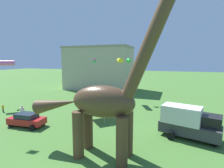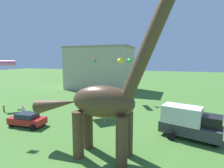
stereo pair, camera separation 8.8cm
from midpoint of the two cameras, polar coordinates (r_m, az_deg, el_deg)
dinosaur_sculpture at (r=13.67m, az=-3.05°, el=-5.71°), size 11.89×2.52×12.43m
parked_sedan_left at (r=23.10m, az=-25.80°, el=-10.31°), size 4.34×2.14×1.55m
parked_box_truck at (r=19.14m, az=23.85°, el=-11.27°), size 5.95×3.46×3.20m
person_strolling_adult at (r=30.96m, az=-31.74°, el=-6.48°), size 0.41×0.18×1.10m
person_vendor_side at (r=26.53m, az=-26.97°, el=-7.60°), size 0.63×0.28×1.68m
festival_canopy_tent at (r=22.95m, az=-4.17°, el=-5.15°), size 3.15×3.15×3.00m
kite_trailing at (r=34.94m, az=-5.64°, el=7.59°), size 0.77×0.77×0.79m
kite_high_right at (r=34.20m, az=-31.27°, el=5.88°), size 3.07×3.16×0.89m
kite_far_right at (r=31.98m, az=3.52°, el=7.66°), size 3.07×3.08×0.88m
background_building_block at (r=46.53m, az=-4.05°, el=5.23°), size 17.07×9.21×11.16m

